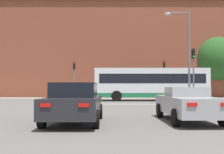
% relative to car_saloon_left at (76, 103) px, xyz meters
% --- Properties ---
extents(stop_line_strip, '(8.45, 0.30, 0.01)m').
position_rel_car_saloon_left_xyz_m(stop_line_strip, '(2.18, 11.33, -0.79)').
color(stop_line_strip, silver).
rests_on(stop_line_strip, ground_plane).
extents(far_pavement, '(69.39, 2.50, 0.01)m').
position_rel_car_saloon_left_xyz_m(far_pavement, '(2.18, 22.67, -0.79)').
color(far_pavement, '#A09B91').
rests_on(far_pavement, ground_plane).
extents(brick_civic_building, '(46.84, 14.95, 16.24)m').
position_rel_car_saloon_left_xyz_m(brick_civic_building, '(5.43, 32.11, 6.49)').
color(brick_civic_building, brown).
rests_on(brick_civic_building, ground_plane).
extents(car_saloon_left, '(2.05, 4.61, 1.56)m').
position_rel_car_saloon_left_xyz_m(car_saloon_left, '(0.00, 0.00, 0.00)').
color(car_saloon_left, '#232328').
rests_on(car_saloon_left, ground_plane).
extents(car_roadster_right, '(2.01, 4.73, 1.38)m').
position_rel_car_saloon_left_xyz_m(car_roadster_right, '(4.52, 0.49, -0.08)').
color(car_roadster_right, '#9E9EA3').
rests_on(car_roadster_right, ground_plane).
extents(bus_crossing_lead, '(10.94, 2.65, 3.15)m').
position_rel_car_saloon_left_xyz_m(bus_crossing_lead, '(5.27, 16.61, 0.90)').
color(bus_crossing_lead, silver).
rests_on(bus_crossing_lead, ground_plane).
extents(traffic_light_far_left, '(0.26, 0.31, 4.24)m').
position_rel_car_saloon_left_xyz_m(traffic_light_far_left, '(-3.02, 22.11, 2.05)').
color(traffic_light_far_left, slate).
rests_on(traffic_light_far_left, ground_plane).
extents(traffic_light_near_right, '(0.26, 0.31, 4.46)m').
position_rel_car_saloon_left_xyz_m(traffic_light_near_right, '(8.03, 11.65, 2.19)').
color(traffic_light_near_right, slate).
rests_on(traffic_light_near_right, ground_plane).
extents(traffic_light_far_right, '(0.26, 0.31, 4.32)m').
position_rel_car_saloon_left_xyz_m(traffic_light_far_right, '(7.56, 21.80, 2.10)').
color(traffic_light_far_right, slate).
rests_on(traffic_light_far_right, ground_plane).
extents(street_lamp_junction, '(2.02, 0.36, 7.42)m').
position_rel_car_saloon_left_xyz_m(street_lamp_junction, '(7.24, 11.21, 3.71)').
color(street_lamp_junction, slate).
rests_on(street_lamp_junction, ground_plane).
extents(pedestrian_waiting, '(0.42, 0.26, 1.63)m').
position_rel_car_saloon_left_xyz_m(pedestrian_waiting, '(6.51, 23.45, 0.16)').
color(pedestrian_waiting, '#333851').
rests_on(pedestrian_waiting, ground_plane).
extents(tree_by_building, '(5.55, 5.55, 7.87)m').
position_rel_car_saloon_left_xyz_m(tree_by_building, '(15.07, 25.62, 4.16)').
color(tree_by_building, '#4C3823').
rests_on(tree_by_building, ground_plane).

